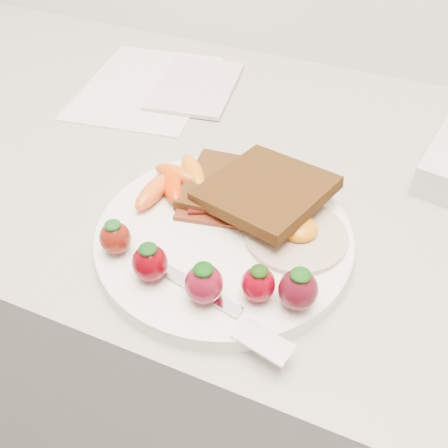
% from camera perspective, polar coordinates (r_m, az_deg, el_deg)
% --- Properties ---
extents(counter, '(2.00, 0.60, 0.90)m').
position_cam_1_polar(counter, '(0.97, 5.17, -15.41)').
color(counter, gray).
rests_on(counter, ground).
extents(plate, '(0.27, 0.27, 0.02)m').
position_cam_1_polar(plate, '(0.53, 0.00, -1.48)').
color(plate, white).
rests_on(plate, counter).
extents(toast_lower, '(0.11, 0.11, 0.01)m').
position_cam_1_polar(toast_lower, '(0.57, 0.88, 4.32)').
color(toast_lower, '#331805').
rests_on(toast_lower, plate).
extents(toast_upper, '(0.15, 0.15, 0.03)m').
position_cam_1_polar(toast_upper, '(0.54, 4.79, 3.89)').
color(toast_upper, black).
rests_on(toast_upper, toast_lower).
extents(fried_egg, '(0.14, 0.14, 0.02)m').
position_cam_1_polar(fried_egg, '(0.52, 8.29, -1.02)').
color(fried_egg, beige).
rests_on(fried_egg, plate).
extents(bacon_strips, '(0.10, 0.06, 0.01)m').
position_cam_1_polar(bacon_strips, '(0.53, 0.06, 1.23)').
color(bacon_strips, '#48150B').
rests_on(bacon_strips, plate).
extents(baby_carrots, '(0.08, 0.11, 0.02)m').
position_cam_1_polar(baby_carrots, '(0.57, -5.71, 4.93)').
color(baby_carrots, '#CE4F0D').
rests_on(baby_carrots, plate).
extents(strawberries, '(0.22, 0.06, 0.04)m').
position_cam_1_polar(strawberries, '(0.46, -1.81, -5.56)').
color(strawberries, '#67150A').
rests_on(strawberries, plate).
extents(fork, '(0.18, 0.07, 0.00)m').
position_cam_1_polar(fork, '(0.45, -0.61, -9.44)').
color(fork, silver).
rests_on(fork, plate).
extents(paper_sheet, '(0.22, 0.27, 0.00)m').
position_cam_1_polar(paper_sheet, '(0.81, -8.88, 15.29)').
color(paper_sheet, silver).
rests_on(paper_sheet, counter).
extents(notepad, '(0.14, 0.19, 0.01)m').
position_cam_1_polar(notepad, '(0.80, -3.24, 15.51)').
color(notepad, beige).
rests_on(notepad, paper_sheet).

